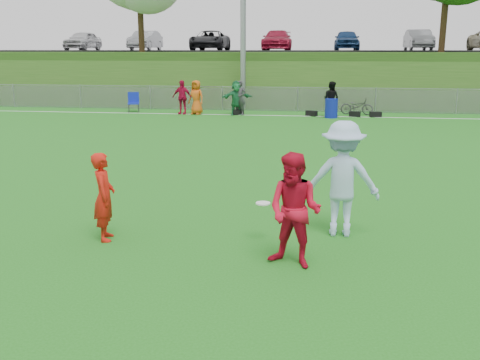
% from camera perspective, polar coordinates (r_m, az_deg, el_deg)
% --- Properties ---
extents(ground, '(120.00, 120.00, 0.00)m').
position_cam_1_polar(ground, '(9.03, 1.38, -7.08)').
color(ground, '#1B6615').
rests_on(ground, ground).
extents(sideline_far, '(60.00, 0.10, 0.01)m').
position_cam_1_polar(sideline_far, '(26.60, 5.96, 6.82)').
color(sideline_far, white).
rests_on(sideline_far, ground).
extents(fence, '(58.00, 0.06, 1.30)m').
position_cam_1_polar(fence, '(28.52, 6.15, 8.58)').
color(fence, gray).
rests_on(fence, ground).
extents(berm, '(120.00, 18.00, 3.00)m').
position_cam_1_polar(berm, '(39.43, 6.78, 11.24)').
color(berm, '#234C15').
rests_on(berm, ground).
extents(parking_lot, '(120.00, 12.00, 0.10)m').
position_cam_1_polar(parking_lot, '(41.40, 6.92, 13.51)').
color(parking_lot, black).
rests_on(parking_lot, berm).
extents(car_row, '(32.04, 5.18, 1.44)m').
position_cam_1_polar(car_row, '(40.44, 5.20, 14.63)').
color(car_row, '#BABABC').
rests_on(car_row, parking_lot).
extents(spectator_row, '(8.45, 1.07, 1.69)m').
position_cam_1_polar(spectator_row, '(26.75, 0.01, 8.75)').
color(spectator_row, '#B00C34').
rests_on(spectator_row, ground).
extents(gear_bags, '(7.33, 0.53, 0.26)m').
position_cam_1_polar(gear_bags, '(26.66, 8.45, 7.03)').
color(gear_bags, black).
rests_on(gear_bags, ground).
extents(player_red_left, '(0.51, 0.64, 1.53)m').
position_cam_1_polar(player_red_left, '(9.42, -14.30, -1.74)').
color(player_red_left, red).
rests_on(player_red_left, ground).
extents(player_red_center, '(1.03, 0.93, 1.75)m').
position_cam_1_polar(player_red_center, '(8.01, 5.86, -3.27)').
color(player_red_center, red).
rests_on(player_red_center, ground).
extents(player_blue, '(1.32, 0.77, 2.03)m').
position_cam_1_polar(player_blue, '(9.48, 10.84, 0.12)').
color(player_blue, '#A8C6E9').
rests_on(player_blue, ground).
extents(frisbee, '(0.25, 0.25, 0.02)m').
position_cam_1_polar(frisbee, '(9.05, 2.47, -2.50)').
color(frisbee, silver).
rests_on(frisbee, ground).
extents(recycling_bin, '(0.70, 0.70, 0.90)m').
position_cam_1_polar(recycling_bin, '(26.09, 9.71, 7.55)').
color(recycling_bin, '#0D1C95').
rests_on(recycling_bin, ground).
extents(camp_chair, '(0.70, 0.71, 1.02)m').
position_cam_1_polar(camp_chair, '(28.62, -11.28, 7.72)').
color(camp_chair, '#0F20A9').
rests_on(camp_chair, ground).
extents(bicycle, '(1.66, 0.77, 0.84)m').
position_cam_1_polar(bicycle, '(27.60, 12.35, 7.69)').
color(bicycle, '#2D2D2F').
rests_on(bicycle, ground).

